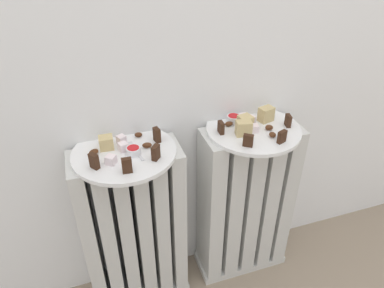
{
  "coord_description": "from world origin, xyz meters",
  "views": [
    {
      "loc": [
        -0.29,
        -0.59,
        1.22
      ],
      "look_at": [
        0.0,
        0.28,
        0.62
      ],
      "focal_mm": 33.32,
      "sensor_mm": 36.0,
      "label": 1
    }
  ],
  "objects_px": {
    "radiator_left": "(134,231)",
    "plate_left": "(124,152)",
    "jam_bowl_left": "(133,151)",
    "plate_right": "(253,129)",
    "jam_bowl_right": "(234,118)",
    "radiator_right": "(245,204)",
    "fork": "(134,150)"
  },
  "relations": [
    {
      "from": "radiator_left",
      "to": "plate_left",
      "type": "xyz_separation_m",
      "value": [
        0.0,
        -0.0,
        0.32
      ]
    },
    {
      "from": "jam_bowl_left",
      "to": "radiator_left",
      "type": "bearing_deg",
      "value": 130.84
    },
    {
      "from": "radiator_left",
      "to": "plate_right",
      "type": "height_order",
      "value": "plate_right"
    },
    {
      "from": "plate_right",
      "to": "jam_bowl_right",
      "type": "bearing_deg",
      "value": 129.04
    },
    {
      "from": "radiator_left",
      "to": "jam_bowl_right",
      "type": "height_order",
      "value": "jam_bowl_right"
    },
    {
      "from": "radiator_right",
      "to": "plate_right",
      "type": "xyz_separation_m",
      "value": [
        0.0,
        0.0,
        0.32
      ]
    },
    {
      "from": "plate_left",
      "to": "fork",
      "type": "bearing_deg",
      "value": -14.81
    },
    {
      "from": "plate_left",
      "to": "radiator_right",
      "type": "bearing_deg",
      "value": -0.0
    },
    {
      "from": "radiator_left",
      "to": "jam_bowl_right",
      "type": "bearing_deg",
      "value": 8.57
    },
    {
      "from": "plate_left",
      "to": "plate_right",
      "type": "distance_m",
      "value": 0.41
    },
    {
      "from": "plate_right",
      "to": "jam_bowl_right",
      "type": "relative_size",
      "value": 6.83
    },
    {
      "from": "plate_right",
      "to": "jam_bowl_left",
      "type": "relative_size",
      "value": 7.33
    },
    {
      "from": "plate_right",
      "to": "fork",
      "type": "relative_size",
      "value": 2.83
    },
    {
      "from": "radiator_right",
      "to": "jam_bowl_right",
      "type": "distance_m",
      "value": 0.35
    },
    {
      "from": "radiator_right",
      "to": "plate_right",
      "type": "height_order",
      "value": "plate_right"
    },
    {
      "from": "jam_bowl_right",
      "to": "plate_left",
      "type": "bearing_deg",
      "value": -171.43
    },
    {
      "from": "radiator_left",
      "to": "jam_bowl_left",
      "type": "distance_m",
      "value": 0.34
    },
    {
      "from": "radiator_left",
      "to": "fork",
      "type": "xyz_separation_m",
      "value": [
        0.03,
        -0.01,
        0.33
      ]
    },
    {
      "from": "plate_left",
      "to": "jam_bowl_left",
      "type": "relative_size",
      "value": 7.33
    },
    {
      "from": "plate_left",
      "to": "jam_bowl_left",
      "type": "bearing_deg",
      "value": -49.16
    },
    {
      "from": "radiator_right",
      "to": "plate_left",
      "type": "height_order",
      "value": "plate_left"
    },
    {
      "from": "radiator_right",
      "to": "plate_left",
      "type": "xyz_separation_m",
      "value": [
        -0.41,
        0.0,
        0.32
      ]
    },
    {
      "from": "plate_left",
      "to": "fork",
      "type": "height_order",
      "value": "fork"
    },
    {
      "from": "plate_right",
      "to": "fork",
      "type": "xyz_separation_m",
      "value": [
        -0.39,
        -0.01,
        0.01
      ]
    },
    {
      "from": "jam_bowl_left",
      "to": "radiator_right",
      "type": "bearing_deg",
      "value": 3.9
    },
    {
      "from": "radiator_right",
      "to": "plate_left",
      "type": "distance_m",
      "value": 0.53
    },
    {
      "from": "radiator_right",
      "to": "jam_bowl_right",
      "type": "xyz_separation_m",
      "value": [
        -0.05,
        0.06,
        0.34
      ]
    },
    {
      "from": "radiator_left",
      "to": "radiator_right",
      "type": "height_order",
      "value": "same"
    },
    {
      "from": "radiator_left",
      "to": "jam_bowl_right",
      "type": "relative_size",
      "value": 14.15
    },
    {
      "from": "jam_bowl_right",
      "to": "radiator_left",
      "type": "bearing_deg",
      "value": -171.43
    },
    {
      "from": "plate_right",
      "to": "radiator_right",
      "type": "bearing_deg",
      "value": -90.0
    },
    {
      "from": "radiator_right",
      "to": "plate_right",
      "type": "distance_m",
      "value": 0.32
    }
  ]
}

